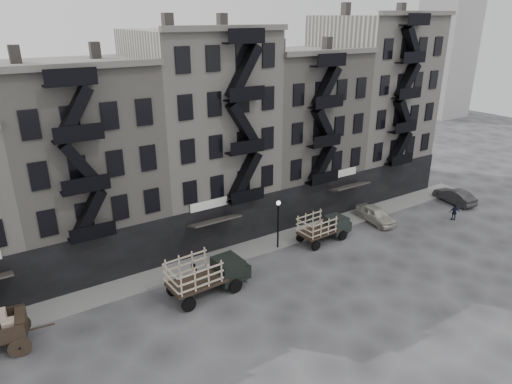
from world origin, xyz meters
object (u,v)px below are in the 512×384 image
car_far (455,196)px  policeman (454,212)px  car_east (376,215)px  pedestrian_mid (193,275)px  stake_truck_east (324,225)px  stake_truck_west (207,272)px

car_far → policeman: policeman is taller
car_far → policeman: 4.58m
car_east → pedestrian_mid: 18.90m
stake_truck_east → policeman: (13.04, -3.48, -0.64)m
car_east → car_far: 10.33m
car_far → stake_truck_west: bearing=9.0°
car_far → pedestrian_mid: size_ratio=2.59×
stake_truck_west → car_far: (28.77, 0.86, -0.93)m
stake_truck_west → stake_truck_east: bearing=4.8°
car_far → stake_truck_east: bearing=4.3°
stake_truck_west → policeman: (25.01, -1.76, -0.88)m
car_far → pedestrian_mid: bearing=6.2°
pedestrian_mid → car_far: bearing=172.2°
stake_truck_west → car_east: stake_truck_west is taller
stake_truck_east → car_far: (16.79, -0.86, -0.69)m
stake_truck_east → car_far: 16.83m
car_east → car_far: (10.27, -1.08, -0.01)m
car_far → policeman: (-3.76, -2.62, 0.05)m
stake_truck_east → pedestrian_mid: stake_truck_east is taller
stake_truck_east → car_east: bearing=-1.2°
car_far → policeman: bearing=42.1°
stake_truck_west → stake_truck_east: (11.97, 1.72, -0.24)m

